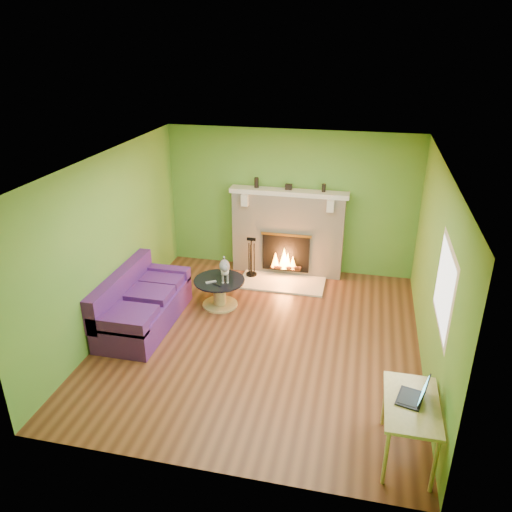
{
  "coord_description": "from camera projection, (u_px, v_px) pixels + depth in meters",
  "views": [
    {
      "loc": [
        1.3,
        -6.04,
        4.07
      ],
      "look_at": [
        -0.16,
        0.4,
        1.13
      ],
      "focal_mm": 35.0,
      "sensor_mm": 36.0,
      "label": 1
    }
  ],
  "objects": [
    {
      "name": "laptop",
      "position": [
        411.0,
        390.0,
        4.99
      ],
      "size": [
        0.35,
        0.38,
        0.24
      ],
      "primitive_type": null,
      "rotation": [
        0.0,
        0.0,
        -0.25
      ],
      "color": "black",
      "rests_on": "desk"
    },
    {
      "name": "wall_front",
      "position": [
        203.0,
        366.0,
        4.54
      ],
      "size": [
        5.0,
        0.0,
        5.0
      ],
      "primitive_type": "plane",
      "rotation": [
        -1.57,
        0.0,
        0.0
      ],
      "color": "#569330",
      "rests_on": "floor"
    },
    {
      "name": "mantel",
      "position": [
        289.0,
        192.0,
        8.72
      ],
      "size": [
        2.1,
        0.28,
        0.08
      ],
      "primitive_type": "cube",
      "color": "beige",
      "rests_on": "fireplace"
    },
    {
      "name": "sofa",
      "position": [
        141.0,
        305.0,
        7.55
      ],
      "size": [
        0.87,
        1.86,
        0.83
      ],
      "color": "#4B1A64",
      "rests_on": "floor"
    },
    {
      "name": "coffee_table",
      "position": [
        220.0,
        291.0,
        8.08
      ],
      "size": [
        0.82,
        0.82,
        0.47
      ],
      "color": "#D5B873",
      "rests_on": "floor"
    },
    {
      "name": "remote_black",
      "position": [
        217.0,
        284.0,
        7.83
      ],
      "size": [
        0.16,
        0.1,
        0.02
      ],
      "primitive_type": "cube",
      "rotation": [
        0.0,
        0.0,
        -0.43
      ],
      "color": "black",
      "rests_on": "coffee_table"
    },
    {
      "name": "window_frame",
      "position": [
        445.0,
        288.0,
        5.42
      ],
      "size": [
        0.0,
        1.2,
        1.2
      ],
      "primitive_type": "plane",
      "rotation": [
        1.57,
        0.0,
        -1.57
      ],
      "color": "silver",
      "rests_on": "wall_right"
    },
    {
      "name": "fire_tools",
      "position": [
        251.0,
        257.0,
        9.0
      ],
      "size": [
        0.2,
        0.2,
        0.74
      ],
      "primitive_type": null,
      "color": "black",
      "rests_on": "hearth"
    },
    {
      "name": "hearth",
      "position": [
        282.0,
        283.0,
        8.9
      ],
      "size": [
        1.5,
        0.75,
        0.03
      ],
      "primitive_type": "cube",
      "color": "beige",
      "rests_on": "floor"
    },
    {
      "name": "floor",
      "position": [
        261.0,
        338.0,
        7.3
      ],
      "size": [
        5.0,
        5.0,
        0.0
      ],
      "primitive_type": "plane",
      "color": "#522A17",
      "rests_on": "ground"
    },
    {
      "name": "mantel_vase_right",
      "position": [
        324.0,
        188.0,
        8.58
      ],
      "size": [
        0.07,
        0.07,
        0.14
      ],
      "primitive_type": "cylinder",
      "color": "black",
      "rests_on": "mantel"
    },
    {
      "name": "mantel_vase_left",
      "position": [
        256.0,
        183.0,
        8.81
      ],
      "size": [
        0.08,
        0.08,
        0.18
      ],
      "primitive_type": "cylinder",
      "color": "black",
      "rests_on": "mantel"
    },
    {
      "name": "cat",
      "position": [
        225.0,
        269.0,
        7.95
      ],
      "size": [
        0.39,
        0.63,
        0.37
      ],
      "primitive_type": null,
      "rotation": [
        0.0,
        0.0,
        0.32
      ],
      "color": "slate",
      "rests_on": "coffee_table"
    },
    {
      "name": "wall_back",
      "position": [
        290.0,
        202.0,
        9.0
      ],
      "size": [
        5.0,
        0.0,
        5.0
      ],
      "primitive_type": "plane",
      "rotation": [
        1.57,
        0.0,
        0.0
      ],
      "color": "#569330",
      "rests_on": "floor"
    },
    {
      "name": "remote_silver",
      "position": [
        211.0,
        282.0,
        7.91
      ],
      "size": [
        0.17,
        0.13,
        0.02
      ],
      "primitive_type": "cube",
      "rotation": [
        0.0,
        0.0,
        0.59
      ],
      "color": "gray",
      "rests_on": "coffee_table"
    },
    {
      "name": "wall_left",
      "position": [
        110.0,
        243.0,
        7.23
      ],
      "size": [
        0.0,
        5.0,
        5.0
      ],
      "primitive_type": "plane",
      "rotation": [
        1.57,
        0.0,
        1.57
      ],
      "color": "#569330",
      "rests_on": "floor"
    },
    {
      "name": "wall_right",
      "position": [
        434.0,
        273.0,
        6.32
      ],
      "size": [
        0.0,
        5.0,
        5.0
      ],
      "primitive_type": "plane",
      "rotation": [
        1.57,
        0.0,
        -1.57
      ],
      "color": "#569330",
      "rests_on": "floor"
    },
    {
      "name": "ceiling",
      "position": [
        261.0,
        162.0,
        6.24
      ],
      "size": [
        5.0,
        5.0,
        0.0
      ],
      "primitive_type": "plane",
      "rotation": [
        3.14,
        0.0,
        0.0
      ],
      "color": "white",
      "rests_on": "wall_back"
    },
    {
      "name": "fireplace",
      "position": [
        288.0,
        233.0,
        9.05
      ],
      "size": [
        2.1,
        0.46,
        1.58
      ],
      "color": "beige",
      "rests_on": "floor"
    },
    {
      "name": "mantel_box",
      "position": [
        289.0,
        187.0,
        8.71
      ],
      "size": [
        0.12,
        0.08,
        0.1
      ],
      "primitive_type": "cube",
      "color": "black",
      "rests_on": "mantel"
    },
    {
      "name": "window_pane",
      "position": [
        444.0,
        287.0,
        5.42
      ],
      "size": [
        0.0,
        1.06,
        1.06
      ],
      "primitive_type": "plane",
      "rotation": [
        1.57,
        0.0,
        -1.57
      ],
      "color": "white",
      "rests_on": "wall_right"
    },
    {
      "name": "desk",
      "position": [
        411.0,
        409.0,
        5.03
      ],
      "size": [
        0.54,
        0.94,
        0.69
      ],
      "color": "#D5B873",
      "rests_on": "floor"
    }
  ]
}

